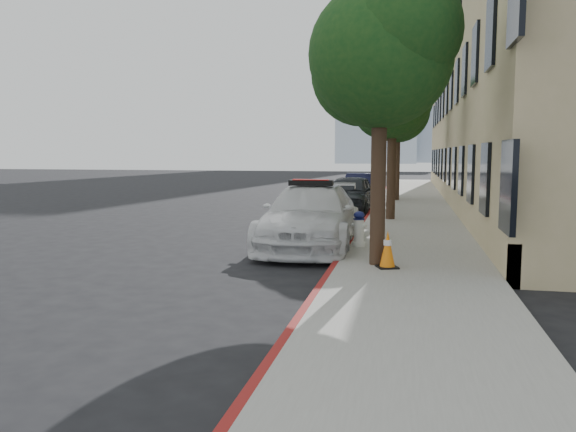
% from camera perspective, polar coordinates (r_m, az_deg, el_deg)
% --- Properties ---
extents(ground, '(120.00, 120.00, 0.00)m').
position_cam_1_polar(ground, '(13.88, -2.59, -3.43)').
color(ground, black).
rests_on(ground, ground).
extents(sidewalk, '(3.20, 50.00, 0.15)m').
position_cam_1_polar(sidewalk, '(23.34, 12.38, 0.62)').
color(sidewalk, gray).
rests_on(sidewalk, ground).
extents(curb_strip, '(0.12, 50.00, 0.15)m').
position_cam_1_polar(curb_strip, '(23.38, 8.61, 0.71)').
color(curb_strip, maroon).
rests_on(curb_strip, ground).
extents(building, '(8.00, 36.00, 10.00)m').
position_cam_1_polar(building, '(28.91, 23.99, 11.09)').
color(building, tan).
rests_on(building, ground).
extents(tower_left, '(18.00, 14.00, 60.00)m').
position_cam_1_polar(tower_left, '(136.26, 9.24, 18.04)').
color(tower_left, '#9EA8B7').
rests_on(tower_left, ground).
extents(tower_right, '(14.00, 14.00, 44.00)m').
position_cam_1_polar(tower_right, '(149.62, 14.62, 13.76)').
color(tower_right, '#9EA8B7').
rests_on(tower_right, ground).
extents(tree_near, '(2.92, 2.82, 5.62)m').
position_cam_1_polar(tree_near, '(11.38, 9.53, 15.94)').
color(tree_near, black).
rests_on(tree_near, sidewalk).
extents(tree_mid, '(2.77, 2.64, 5.43)m').
position_cam_1_polar(tree_mid, '(19.30, 10.67, 11.62)').
color(tree_mid, black).
rests_on(tree_mid, sidewalk).
extents(tree_far, '(3.10, 3.00, 5.81)m').
position_cam_1_polar(tree_far, '(27.29, 11.15, 10.53)').
color(tree_far, black).
rests_on(tree_far, sidewalk).
extents(police_car, '(2.32, 5.46, 1.72)m').
position_cam_1_polar(police_car, '(14.10, 2.33, -0.04)').
color(police_car, white).
rests_on(police_car, ground).
extents(parked_car_mid, '(1.96, 4.50, 1.51)m').
position_cam_1_polar(parked_car_mid, '(22.43, 6.29, 2.25)').
color(parked_car_mid, '#22252A').
rests_on(parked_car_mid, ground).
extents(parked_car_far, '(1.54, 4.21, 1.38)m').
position_cam_1_polar(parked_car_far, '(27.66, 7.41, 2.88)').
color(parked_car_far, black).
rests_on(parked_car_far, ground).
extents(fire_hydrant, '(0.36, 0.32, 0.84)m').
position_cam_1_polar(fire_hydrant, '(13.52, 7.22, -1.34)').
color(fire_hydrant, white).
rests_on(fire_hydrant, sidewalk).
extents(traffic_cone, '(0.49, 0.49, 0.73)m').
position_cam_1_polar(traffic_cone, '(11.07, 10.08, -3.37)').
color(traffic_cone, black).
rests_on(traffic_cone, sidewalk).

